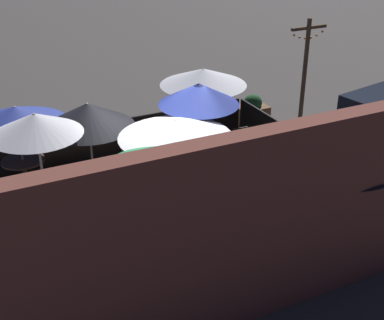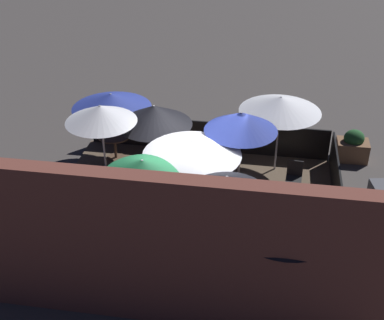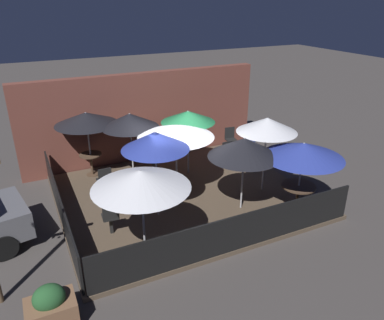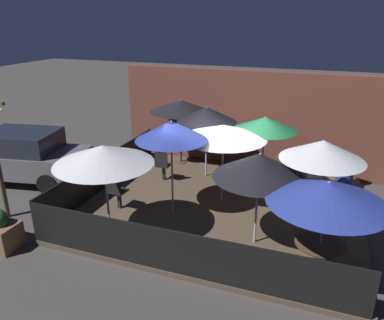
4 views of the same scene
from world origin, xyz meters
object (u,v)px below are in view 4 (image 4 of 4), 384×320
(patio_umbrella_8, at_px, (323,150))
(patio_chair_4, at_px, (117,191))
(patio_umbrella_6, at_px, (171,131))
(dining_table_0, at_px, (181,146))
(patio_umbrella_2, at_px, (207,115))
(patio_umbrella_0, at_px, (180,106))
(patron_0, at_px, (343,187))
(patio_umbrella_5, at_px, (224,132))
(patio_chair_2, at_px, (314,184))
(patio_umbrella_1, at_px, (328,193))
(patio_chair_1, at_px, (348,171))
(patio_chair_3, at_px, (163,165))
(patio_umbrella_3, at_px, (259,165))
(parked_car_0, at_px, (24,156))
(patio_umbrella_4, at_px, (265,124))
(patio_chair_0, at_px, (237,161))
(patio_umbrella_7, at_px, (103,155))
(dining_table_1, at_px, (319,250))

(patio_umbrella_8, distance_m, patio_chair_4, 5.15)
(patio_umbrella_6, xyz_separation_m, dining_table_0, (-1.11, 3.35, -1.61))
(patio_umbrella_2, xyz_separation_m, patio_umbrella_6, (-0.09, -2.51, 0.19))
(patio_umbrella_0, xyz_separation_m, patron_0, (5.21, -1.67, -1.38))
(patio_umbrella_5, relative_size, patio_chair_2, 2.44)
(patio_umbrella_1, xyz_separation_m, patron_0, (0.45, 3.13, -1.21))
(patio_chair_1, height_order, patio_chair_2, patio_chair_2)
(patio_chair_2, height_order, patio_chair_3, patio_chair_3)
(patio_umbrella_3, distance_m, patio_chair_4, 3.93)
(patron_0, height_order, parked_car_0, parked_car_0)
(patio_umbrella_5, bearing_deg, patio_chair_1, 33.80)
(patio_umbrella_3, height_order, parked_car_0, patio_umbrella_3)
(patio_umbrella_4, height_order, patio_chair_2, patio_umbrella_4)
(patio_umbrella_5, distance_m, patio_chair_3, 2.62)
(patio_umbrella_2, distance_m, patio_umbrella_5, 1.74)
(patio_umbrella_8, bearing_deg, patio_chair_4, -175.88)
(patio_chair_0, height_order, patio_chair_2, patio_chair_2)
(patio_umbrella_2, distance_m, dining_table_0, 2.04)
(patio_umbrella_1, distance_m, patio_umbrella_4, 3.95)
(patio_umbrella_6, bearing_deg, dining_table_0, 108.25)
(patio_umbrella_3, distance_m, patio_umbrella_7, 3.32)
(patio_umbrella_0, height_order, patio_chair_1, patio_umbrella_0)
(patio_umbrella_6, xyz_separation_m, parked_car_0, (-5.21, 0.47, -1.47))
(patio_umbrella_0, distance_m, dining_table_1, 6.90)
(patio_umbrella_4, height_order, parked_car_0, patio_umbrella_4)
(patio_umbrella_1, distance_m, patio_umbrella_5, 3.62)
(patio_umbrella_3, height_order, patio_umbrella_7, patio_umbrella_7)
(patio_umbrella_5, distance_m, patio_umbrella_7, 3.24)
(patio_chair_1, bearing_deg, patio_umbrella_8, -6.11)
(patio_umbrella_7, bearing_deg, dining_table_0, 92.19)
(patio_umbrella_7, bearing_deg, patio_umbrella_6, 59.48)
(dining_table_1, distance_m, patron_0, 3.17)
(patio_umbrella_0, height_order, patio_umbrella_2, patio_umbrella_2)
(patio_umbrella_3, bearing_deg, patron_0, 52.45)
(patio_umbrella_8, relative_size, patron_0, 1.71)
(patio_chair_1, xyz_separation_m, patio_chair_2, (-0.88, -1.34, 0.01))
(patio_umbrella_0, relative_size, dining_table_1, 2.31)
(patio_umbrella_5, relative_size, patio_chair_3, 2.41)
(patio_chair_1, bearing_deg, dining_table_0, -84.01)
(patio_umbrella_5, bearing_deg, patio_umbrella_4, 49.90)
(patio_umbrella_3, relative_size, patio_chair_2, 2.28)
(patio_umbrella_2, height_order, patio_umbrella_7, patio_umbrella_2)
(patio_chair_1, height_order, patron_0, patron_0)
(patio_umbrella_7, relative_size, patio_umbrella_8, 0.94)
(patio_umbrella_7, relative_size, patio_chair_4, 2.32)
(patio_umbrella_7, distance_m, patio_chair_1, 7.20)
(patio_umbrella_0, bearing_deg, patio_umbrella_3, -50.02)
(patio_umbrella_1, distance_m, patio_chair_4, 5.33)
(patio_umbrella_1, bearing_deg, patio_chair_1, 82.47)
(patio_umbrella_0, bearing_deg, parked_car_0, -144.92)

